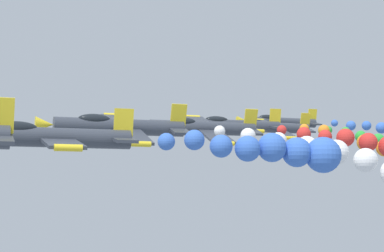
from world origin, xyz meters
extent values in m
cube|color=yellow|center=(-24.52, 16.42, 137.15)|extent=(0.55, 1.10, 1.58)
cylinder|color=#333842|center=(-16.67, 13.39, 136.98)|extent=(1.28, 9.00, 1.28)
cube|color=#333842|center=(-16.66, 12.99, 136.88)|extent=(9.09, 1.90, 1.81)
cylinder|color=yellow|center=(-21.18, 12.99, 136.07)|extent=(0.42, 1.40, 0.42)
cylinder|color=yellow|center=(-12.13, 12.99, 137.70)|extent=(0.42, 1.40, 0.42)
cube|color=#333842|center=(-16.68, 9.39, 137.03)|extent=(3.77, 1.20, 0.85)
cube|color=yellow|center=(-16.85, 9.29, 137.93)|extent=(0.42, 1.10, 1.60)
ellipsoid|color=black|center=(-16.76, 15.19, 137.47)|extent=(0.91, 2.20, 0.83)
sphere|color=blue|center=(-16.66, 6.72, 136.93)|extent=(1.02, 1.02, 1.02)
sphere|color=blue|center=(-16.75, 5.06, 137.07)|extent=(1.21, 1.21, 1.21)
sphere|color=blue|center=(-16.72, 3.39, 136.75)|extent=(1.37, 1.37, 1.37)
sphere|color=blue|center=(-16.73, 1.72, 136.64)|extent=(1.56, 1.56, 1.56)
sphere|color=blue|center=(-16.51, 0.05, 136.76)|extent=(1.79, 1.79, 1.79)
sphere|color=blue|center=(-16.46, -1.62, 136.52)|extent=(1.85, 1.85, 1.85)
sphere|color=blue|center=(-16.70, -3.28, 136.37)|extent=(2.24, 2.24, 2.24)
cylinder|color=#333842|center=(-8.12, 7.70, 138.65)|extent=(1.39, 9.00, 1.39)
cone|color=yellow|center=(-8.12, 12.80, 138.65)|extent=(1.32, 1.20, 1.32)
cube|color=#333842|center=(-8.09, 7.30, 138.56)|extent=(8.80, 1.90, 3.03)
cylinder|color=yellow|center=(-12.46, 7.30, 137.13)|extent=(0.45, 1.40, 0.45)
cylinder|color=yellow|center=(-3.71, 7.30, 139.98)|extent=(0.45, 1.40, 0.45)
cube|color=#333842|center=(-8.13, 3.70, 138.70)|extent=(3.67, 1.20, 1.35)
cube|color=yellow|center=(-8.42, 3.60, 139.57)|extent=(0.63, 1.10, 1.56)
ellipsoid|color=black|center=(-8.27, 9.50, 139.12)|extent=(0.98, 2.20, 0.91)
sphere|color=white|center=(-8.19, 0.48, 138.58)|extent=(0.81, 0.81, 0.81)
sphere|color=white|center=(-8.07, -1.73, 138.34)|extent=(1.10, 1.10, 1.10)
sphere|color=white|center=(-8.44, -3.95, 138.00)|extent=(1.22, 1.22, 1.22)
sphere|color=white|center=(-8.52, -6.16, 137.60)|extent=(1.60, 1.60, 1.60)
sphere|color=white|center=(-8.87, -8.37, 137.23)|extent=(1.86, 1.86, 1.86)
sphere|color=white|center=(-9.22, -10.59, 136.66)|extent=(1.81, 1.81, 1.81)
cylinder|color=#333842|center=(0.17, -1.01, 139.72)|extent=(1.40, 9.00, 1.40)
cone|color=yellow|center=(0.17, 4.09, 139.72)|extent=(1.33, 1.20, 1.33)
cube|color=#333842|center=(0.21, -1.41, 139.62)|extent=(8.73, 1.90, 3.23)
cylinder|color=yellow|center=(-4.13, -1.41, 138.09)|extent=(0.46, 1.40, 0.46)
cylinder|color=yellow|center=(4.54, -1.41, 141.15)|extent=(0.46, 1.40, 0.46)
cube|color=#333842|center=(0.16, -5.01, 139.76)|extent=(3.64, 1.20, 1.44)
cube|color=yellow|center=(-0.15, -5.11, 140.63)|extent=(0.66, 1.10, 1.56)
ellipsoid|color=black|center=(0.01, 0.79, 140.18)|extent=(0.99, 2.20, 0.93)
sphere|color=red|center=(0.10, -8.03, 139.77)|extent=(0.84, 0.84, 0.84)
sphere|color=red|center=(0.02, -10.05, 139.47)|extent=(1.23, 1.23, 1.23)
sphere|color=red|center=(0.02, -12.08, 139.32)|extent=(1.21, 1.21, 1.21)
sphere|color=red|center=(0.11, -14.10, 139.30)|extent=(1.59, 1.59, 1.59)
sphere|color=red|center=(-0.25, -16.12, 138.91)|extent=(1.66, 1.66, 1.66)
cylinder|color=#333842|center=(7.58, -6.54, 140.89)|extent=(1.28, 9.00, 1.28)
cone|color=yellow|center=(7.58, -1.44, 140.89)|extent=(1.22, 1.20, 1.22)
cube|color=#333842|center=(7.60, -6.94, 140.79)|extent=(9.08, 1.90, 1.87)
cylinder|color=yellow|center=(3.08, -6.94, 139.94)|extent=(0.42, 1.40, 0.42)
cylinder|color=yellow|center=(12.12, -6.94, 141.64)|extent=(0.42, 1.40, 0.42)
cube|color=#333842|center=(7.58, -10.54, 140.94)|extent=(3.77, 1.20, 0.88)
cube|color=yellow|center=(7.41, -10.64, 141.84)|extent=(0.43, 1.10, 1.60)
ellipsoid|color=black|center=(7.49, -4.74, 141.37)|extent=(0.92, 2.20, 0.84)
sphere|color=orange|center=(7.50, -13.72, 140.83)|extent=(0.93, 0.93, 0.93)
sphere|color=orange|center=(7.65, -15.90, 140.74)|extent=(1.14, 1.14, 1.14)
sphere|color=orange|center=(7.41, -18.09, 140.19)|extent=(1.22, 1.22, 1.22)
sphere|color=orange|center=(7.40, -20.27, 139.65)|extent=(1.64, 1.64, 1.64)
sphere|color=orange|center=(7.39, -22.45, 139.15)|extent=(1.71, 1.71, 1.71)
cylinder|color=#333842|center=(16.46, -13.94, 141.88)|extent=(1.39, 9.00, 1.39)
cone|color=yellow|center=(16.46, -8.84, 141.88)|extent=(1.32, 1.20, 1.32)
cube|color=#333842|center=(16.49, -14.34, 141.78)|extent=(8.80, 1.90, 3.02)
cylinder|color=yellow|center=(12.12, -14.34, 140.36)|extent=(0.45, 1.40, 0.45)
cylinder|color=yellow|center=(20.86, -14.34, 143.21)|extent=(0.45, 1.40, 0.45)
cube|color=#333842|center=(16.44, -17.94, 141.92)|extent=(3.67, 1.20, 1.35)
cube|color=yellow|center=(16.16, -18.04, 142.79)|extent=(0.63, 1.10, 1.56)
ellipsoid|color=black|center=(16.31, -12.14, 142.35)|extent=(0.98, 2.20, 0.91)
sphere|color=green|center=(16.52, -20.99, 141.82)|extent=(0.95, 0.95, 0.95)
sphere|color=green|center=(16.26, -23.03, 141.71)|extent=(1.04, 1.04, 1.04)
sphere|color=green|center=(16.51, -25.07, 141.23)|extent=(1.31, 1.31, 1.31)
sphere|color=green|center=(16.22, -27.12, 140.89)|extent=(1.43, 1.43, 1.43)
cylinder|color=#333842|center=(25.00, -19.10, 143.61)|extent=(1.32, 9.00, 1.32)
cone|color=yellow|center=(25.00, -14.00, 143.61)|extent=(1.25, 1.20, 1.25)
cube|color=#333842|center=(25.02, -19.50, 143.51)|extent=(9.00, 1.90, 2.24)
cylinder|color=yellow|center=(20.54, -19.50, 142.48)|extent=(0.43, 1.40, 0.43)
cylinder|color=yellow|center=(29.51, -19.50, 144.54)|extent=(0.43, 1.40, 0.43)
cube|color=#333842|center=(24.99, -23.10, 143.66)|extent=(3.74, 1.20, 1.03)
cube|color=yellow|center=(24.79, -23.20, 144.55)|extent=(0.50, 1.10, 1.59)
ellipsoid|color=black|center=(24.89, -17.30, 144.09)|extent=(0.94, 2.20, 0.86)
sphere|color=blue|center=(25.03, -26.35, 143.74)|extent=(0.87, 0.87, 0.87)
sphere|color=blue|center=(24.97, -28.59, 143.49)|extent=(1.23, 1.23, 1.23)
sphere|color=blue|center=(25.03, -30.84, 143.57)|extent=(1.20, 1.20, 1.20)
sphere|color=blue|center=(25.21, -33.08, 143.38)|extent=(1.45, 1.45, 1.45)
camera|label=1|loc=(-58.40, 18.13, 133.02)|focal=70.39mm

